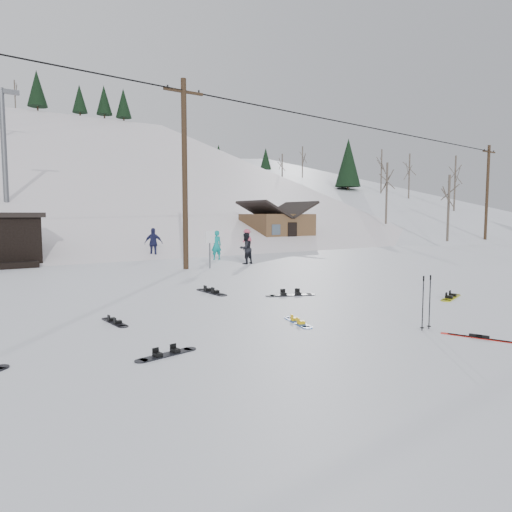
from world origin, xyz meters
TOP-DOWN VIEW (x-y plane):
  - ground at (0.00, 0.00)m, footprint 200.00×200.00m
  - ski_slope at (0.00, 55.00)m, footprint 60.00×85.24m
  - ridge_right at (38.00, 50.00)m, footprint 45.66×93.98m
  - treeline_right at (36.00, 42.00)m, footprint 20.00×60.00m
  - utility_pole at (2.00, 14.00)m, footprint 2.00×0.26m
  - utility_pole_right at (34.00, 17.00)m, footprint 2.00×0.26m
  - trail_sign at (3.10, 13.58)m, footprint 0.50×0.09m
  - lift_hut at (-5.00, 20.94)m, footprint 3.40×4.10m
  - lift_tower_near at (-4.00, 30.00)m, footprint 2.20×0.36m
  - cabin at (15.00, 24.00)m, footprint 5.39×4.40m
  - hero_snowboard at (-0.59, 2.32)m, footprint 0.51×1.28m
  - hero_skis at (1.70, -0.95)m, footprint 0.65×1.46m
  - ski_poles at (1.41, 0.16)m, footprint 0.34×0.09m
  - board_scatter_a at (-4.26, 1.69)m, footprint 1.29×0.41m
  - board_scatter_b at (-4.28, 4.82)m, footprint 0.33×1.29m
  - board_scatter_d at (1.63, 5.36)m, footprint 1.58×0.84m
  - board_scatter_e at (5.54, 2.18)m, footprint 1.50×0.73m
  - board_scatter_f at (-0.25, 7.30)m, footprint 0.37×1.72m
  - skier_teal at (5.49, 17.22)m, footprint 0.67×0.49m
  - skier_dark at (5.63, 14.27)m, footprint 0.92×0.78m
  - skier_pink at (10.32, 21.35)m, footprint 1.16×0.85m
  - skier_navy at (2.74, 20.01)m, footprint 1.16×0.93m

SIDE VIEW (x-z plane):
  - ski_slope at x=0.00m, z-range -44.99..20.99m
  - ridge_right at x=38.00m, z-range -38.30..16.30m
  - ground at x=0.00m, z-range 0.00..0.00m
  - treeline_right at x=36.00m, z-range -5.00..5.00m
  - hero_skis at x=1.70m, z-range -0.02..0.06m
  - board_scatter_b at x=-4.28m, z-range -0.02..0.07m
  - board_scatter_a at x=-4.26m, z-range -0.02..0.07m
  - hero_snowboard at x=-0.59m, z-range -0.02..0.07m
  - board_scatter_e at x=5.54m, z-range -0.03..0.08m
  - board_scatter_d at x=1.63m, z-range -0.03..0.09m
  - board_scatter_f at x=-0.25m, z-range -0.03..0.09m
  - ski_poles at x=1.41m, z-range 0.02..1.27m
  - skier_pink at x=10.32m, z-range 0.00..1.61m
  - skier_dark at x=5.63m, z-range 0.00..1.67m
  - skier_teal at x=5.49m, z-range 0.00..1.72m
  - skier_navy at x=2.74m, z-range 0.00..1.84m
  - trail_sign at x=3.10m, z-range 0.35..2.20m
  - lift_hut at x=-5.00m, z-range -0.01..2.74m
  - cabin at x=15.00m, z-range -0.40..3.37m
  - utility_pole at x=2.00m, z-range 0.18..9.18m
  - utility_pole_right at x=34.00m, z-range 0.18..9.18m
  - lift_tower_near at x=-4.00m, z-range 3.86..11.86m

